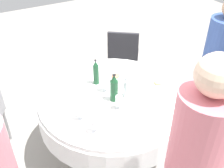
{
  "coord_description": "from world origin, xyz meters",
  "views": [
    {
      "loc": [
        -0.99,
        -1.7,
        2.24
      ],
      "look_at": [
        0.0,
        0.0,
        0.86
      ],
      "focal_mm": 42.27,
      "sensor_mm": 36.0,
      "label": 1
    }
  ],
  "objects_px": {
    "plate_south": "(158,83)",
    "chair_front": "(123,54)",
    "person_east": "(192,167)",
    "wine_glass_left": "(119,100)",
    "wine_glass_rear": "(106,82)",
    "dining_table": "(112,107)",
    "wine_glass_front": "(81,109)",
    "plate_north": "(116,77)",
    "bottle_clear_west": "(127,87)",
    "wine_glass_north": "(95,122)",
    "bottle_dark_green_outer": "(96,73)",
    "bottle_dark_green_east": "(114,88)",
    "wine_glass_far": "(85,98)",
    "person_west": "(217,70)",
    "plate_right": "(76,89)"
  },
  "relations": [
    {
      "from": "plate_south",
      "to": "chair_front",
      "type": "xyz_separation_m",
      "value": [
        0.26,
        1.05,
        -0.23
      ]
    },
    {
      "from": "person_east",
      "to": "wine_glass_left",
      "type": "bearing_deg",
      "value": -87.19
    },
    {
      "from": "wine_glass_rear",
      "to": "plate_south",
      "type": "distance_m",
      "value": 0.54
    },
    {
      "from": "dining_table",
      "to": "plate_south",
      "type": "xyz_separation_m",
      "value": [
        0.48,
        -0.09,
        0.16
      ]
    },
    {
      "from": "wine_glass_front",
      "to": "person_east",
      "type": "bearing_deg",
      "value": -68.39
    },
    {
      "from": "plate_north",
      "to": "person_east",
      "type": "relative_size",
      "value": 0.12
    },
    {
      "from": "bottle_clear_west",
      "to": "plate_north",
      "type": "xyz_separation_m",
      "value": [
        0.07,
        0.32,
        -0.1
      ]
    },
    {
      "from": "wine_glass_front",
      "to": "wine_glass_north",
      "type": "distance_m",
      "value": 0.19
    },
    {
      "from": "wine_glass_left",
      "to": "plate_north",
      "type": "bearing_deg",
      "value": 62.51
    },
    {
      "from": "bottle_clear_west",
      "to": "chair_front",
      "type": "xyz_separation_m",
      "value": [
        0.64,
        1.06,
        -0.33
      ]
    },
    {
      "from": "dining_table",
      "to": "bottle_dark_green_outer",
      "type": "bearing_deg",
      "value": 99.35
    },
    {
      "from": "wine_glass_left",
      "to": "wine_glass_rear",
      "type": "xyz_separation_m",
      "value": [
        0.03,
        0.28,
        0.02
      ]
    },
    {
      "from": "wine_glass_left",
      "to": "wine_glass_north",
      "type": "height_order",
      "value": "wine_glass_north"
    },
    {
      "from": "bottle_dark_green_east",
      "to": "wine_glass_far",
      "type": "xyz_separation_m",
      "value": [
        -0.27,
        0.04,
        -0.03
      ]
    },
    {
      "from": "wine_glass_north",
      "to": "person_west",
      "type": "distance_m",
      "value": 1.44
    },
    {
      "from": "wine_glass_left",
      "to": "plate_right",
      "type": "height_order",
      "value": "wine_glass_left"
    },
    {
      "from": "wine_glass_left",
      "to": "plate_right",
      "type": "xyz_separation_m",
      "value": [
        -0.21,
        0.44,
        -0.08
      ]
    },
    {
      "from": "chair_front",
      "to": "bottle_clear_west",
      "type": "bearing_deg",
      "value": -83.54
    },
    {
      "from": "plate_south",
      "to": "chair_front",
      "type": "bearing_deg",
      "value": 75.97
    },
    {
      "from": "bottle_dark_green_outer",
      "to": "chair_front",
      "type": "relative_size",
      "value": 0.3
    },
    {
      "from": "wine_glass_north",
      "to": "plate_right",
      "type": "relative_size",
      "value": 0.63
    },
    {
      "from": "wine_glass_far",
      "to": "plate_north",
      "type": "bearing_deg",
      "value": 29.13
    },
    {
      "from": "wine_glass_rear",
      "to": "wine_glass_front",
      "type": "distance_m",
      "value": 0.44
    },
    {
      "from": "chair_front",
      "to": "plate_right",
      "type": "bearing_deg",
      "value": -106.33
    },
    {
      "from": "plate_south",
      "to": "plate_north",
      "type": "bearing_deg",
      "value": 134.12
    },
    {
      "from": "dining_table",
      "to": "wine_glass_rear",
      "type": "xyz_separation_m",
      "value": [
        -0.02,
        0.08,
        0.26
      ]
    },
    {
      "from": "plate_north",
      "to": "plate_south",
      "type": "height_order",
      "value": "same"
    },
    {
      "from": "wine_glass_front",
      "to": "plate_right",
      "type": "distance_m",
      "value": 0.44
    },
    {
      "from": "dining_table",
      "to": "person_east",
      "type": "distance_m",
      "value": 1.09
    },
    {
      "from": "dining_table",
      "to": "person_east",
      "type": "xyz_separation_m",
      "value": [
        -0.04,
        -1.05,
        0.29
      ]
    },
    {
      "from": "bottle_dark_green_east",
      "to": "bottle_dark_green_outer",
      "type": "xyz_separation_m",
      "value": [
        -0.02,
        0.32,
        -0.0
      ]
    },
    {
      "from": "dining_table",
      "to": "bottle_clear_west",
      "type": "distance_m",
      "value": 0.29
    },
    {
      "from": "bottle_dark_green_outer",
      "to": "wine_glass_north",
      "type": "height_order",
      "value": "bottle_dark_green_outer"
    },
    {
      "from": "wine_glass_left",
      "to": "plate_north",
      "type": "xyz_separation_m",
      "value": [
        0.22,
        0.43,
        -0.08
      ]
    },
    {
      "from": "bottle_dark_green_east",
      "to": "wine_glass_north",
      "type": "relative_size",
      "value": 1.9
    },
    {
      "from": "wine_glass_front",
      "to": "plate_right",
      "type": "bearing_deg",
      "value": 72.2
    },
    {
      "from": "wine_glass_far",
      "to": "wine_glass_left",
      "type": "bearing_deg",
      "value": -34.78
    },
    {
      "from": "wine_glass_north",
      "to": "bottle_dark_green_east",
      "type": "bearing_deg",
      "value": 40.32
    },
    {
      "from": "wine_glass_north",
      "to": "dining_table",
      "type": "bearing_deg",
      "value": 45.13
    },
    {
      "from": "bottle_clear_west",
      "to": "wine_glass_front",
      "type": "distance_m",
      "value": 0.5
    },
    {
      "from": "wine_glass_left",
      "to": "wine_glass_far",
      "type": "height_order",
      "value": "wine_glass_far"
    },
    {
      "from": "wine_glass_rear",
      "to": "plate_right",
      "type": "distance_m",
      "value": 0.3
    },
    {
      "from": "wine_glass_rear",
      "to": "plate_right",
      "type": "height_order",
      "value": "wine_glass_rear"
    },
    {
      "from": "wine_glass_far",
      "to": "plate_right",
      "type": "xyz_separation_m",
      "value": [
        0.03,
        0.27,
        -0.09
      ]
    },
    {
      "from": "bottle_dark_green_east",
      "to": "plate_south",
      "type": "bearing_deg",
      "value": -1.23
    },
    {
      "from": "wine_glass_rear",
      "to": "dining_table",
      "type": "bearing_deg",
      "value": -74.96
    },
    {
      "from": "plate_south",
      "to": "person_east",
      "type": "height_order",
      "value": "person_east"
    },
    {
      "from": "bottle_dark_green_east",
      "to": "wine_glass_far",
      "type": "relative_size",
      "value": 2.02
    },
    {
      "from": "bottle_dark_green_outer",
      "to": "bottle_clear_west",
      "type": "bearing_deg",
      "value": -66.58
    },
    {
      "from": "wine_glass_front",
      "to": "wine_glass_north",
      "type": "height_order",
      "value": "wine_glass_front"
    }
  ]
}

